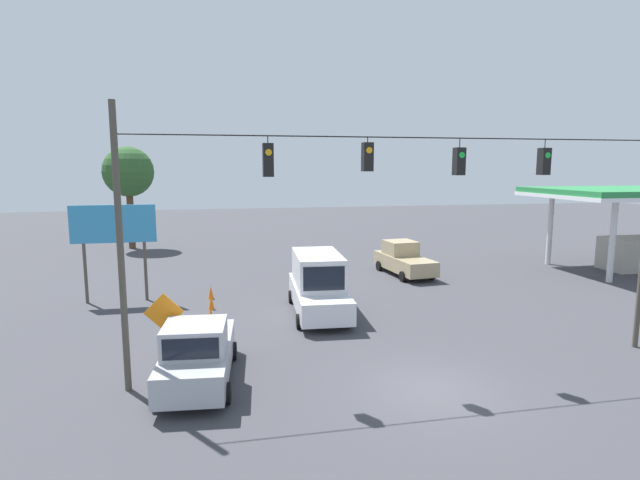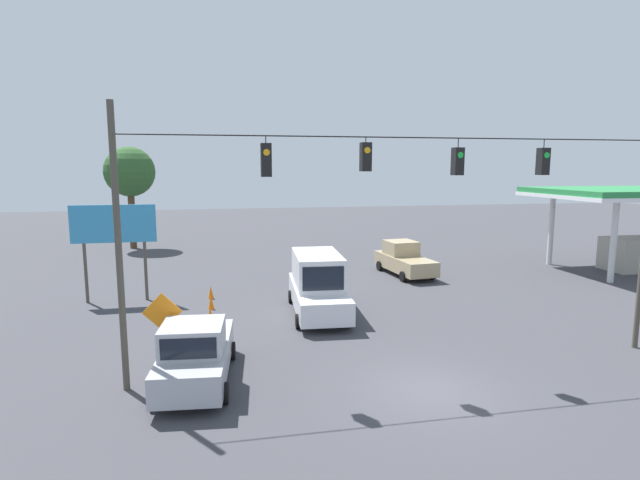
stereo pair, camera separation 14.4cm
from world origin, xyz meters
The scene contains 13 objects.
ground_plane centered at (0.00, 0.00, 0.00)m, with size 140.00×140.00×0.00m, color #3D3D42.
overhead_signal_span centered at (0.05, -1.91, 5.50)m, with size 18.72×0.38×8.80m.
pickup_truck_silver_parked_shoulder centered at (7.13, -1.98, 0.98)m, with size 2.59×5.40×2.12m.
box_truck_white_withflow_mid centered at (1.81, -8.87, 1.40)m, with size 2.79×6.52×2.83m.
pickup_truck_tan_oncoming_far centered at (-5.27, -16.12, 0.98)m, with size 2.61×5.48×2.12m.
traffic_cone_nearest centered at (6.91, -4.25, 0.35)m, with size 0.30×0.30×0.69m, color orange.
traffic_cone_second centered at (7.03, -6.14, 0.35)m, with size 0.30×0.30×0.69m, color orange.
traffic_cone_third centered at (6.81, -8.37, 0.35)m, with size 0.30×0.30×0.69m, color orange.
traffic_cone_fourth centered at (6.80, -10.45, 0.35)m, with size 0.30×0.30×0.69m, color orange.
traffic_cone_fifth centered at (6.85, -12.46, 0.35)m, with size 0.30×0.30×0.69m, color orange.
roadside_billboard centered at (11.57, -12.90, 3.68)m, with size 4.15×0.16×4.99m.
work_zone_sign centered at (8.18, -2.68, 1.99)m, with size 1.27×0.06×2.84m.
tree_horizon_left centered at (13.58, -30.65, 6.40)m, with size 4.16×4.16×8.56m.
Camera 2 is at (6.24, 13.73, 6.89)m, focal length 28.00 mm.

